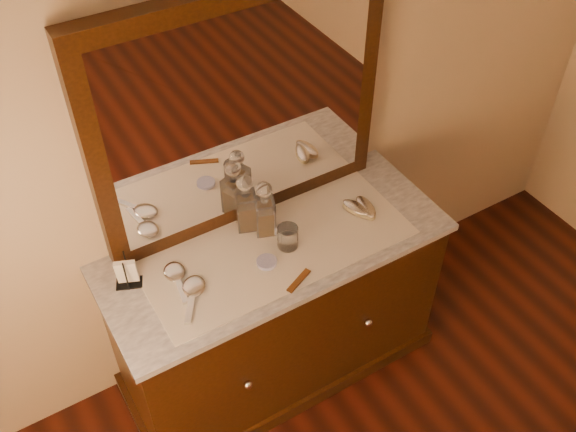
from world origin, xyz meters
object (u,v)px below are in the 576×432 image
Objects in this scene: decanter_left at (246,207)px; brush_near at (357,209)px; hand_mirror_inner at (193,290)px; pin_dish at (267,262)px; hand_mirror_outer at (176,275)px; dresser_cabinet at (277,312)px; napkin_rack at (127,273)px; brush_far at (366,208)px; comb at (299,281)px; mirror_frame at (241,113)px; decanter_right at (265,213)px.

decanter_left is 0.48m from brush_near.
pin_dish is at bearing -3.15° from hand_mirror_inner.
hand_mirror_outer is (-0.81, 0.07, -0.01)m from brush_near.
brush_near is at bearing -21.10° from decanter_left.
dresser_cabinet is 5.14× the size of decanter_left.
brush_far is at bearing -8.08° from napkin_rack.
hand_mirror_outer reaches higher than comb.
brush_far is at bearing -32.67° from mirror_frame.
napkin_rack is 0.99m from brush_near.
decanter_left is at bearing 158.82° from brush_far.
pin_dish reaches higher than comb.
comb is (-0.02, -0.46, -0.49)m from mirror_frame.
hand_mirror_inner is (-0.39, -0.30, -0.49)m from mirror_frame.
pin_dish is 0.62× the size of comb.
mirror_frame reaches higher than napkin_rack.
comb is at bearing -33.81° from hand_mirror_outer.
brush_far is 0.67× the size of hand_mirror_inner.
brush_far is at bearing 1.63° from hand_mirror_inner.
napkin_rack reaches higher than comb.
dresser_cabinet is 10.57× the size of comb.
mirror_frame is at bearing 37.35° from hand_mirror_inner.
decanter_left is (0.03, 0.22, 0.10)m from pin_dish.
pin_dish is at bearing -173.50° from brush_near.
hand_mirror_outer is (0.17, -0.06, -0.05)m from napkin_rack.
decanter_right reaches higher than dresser_cabinet.
decanter_right is 0.43m from hand_mirror_inner.
comb is (-0.02, -0.21, 0.45)m from dresser_cabinet.
decanter_left is 0.41m from hand_mirror_inner.
decanter_left is at bearing 31.03° from hand_mirror_inner.
mirror_frame reaches higher than pin_dish.
dresser_cabinet is at bearing -90.00° from mirror_frame.
decanter_left is at bearing 128.89° from decanter_right.
decanter_right is at bearing -51.11° from decanter_left.
hand_mirror_inner is (-0.31, 0.02, 0.00)m from pin_dish.
mirror_frame is (0.00, 0.25, 0.94)m from dresser_cabinet.
napkin_rack is 0.95× the size of brush_near.
hand_mirror_inner is at bearing 132.41° from comb.
decanter_right is at bearing 61.27° from comb.
mirror_frame is 0.40m from decanter_left.
decanter_left is 1.04× the size of decanter_right.
mirror_frame is at bearing 63.11° from decanter_left.
pin_dish is at bearing -20.10° from napkin_rack.
pin_dish is 0.48m from brush_near.
napkin_rack is 0.54m from decanter_left.
pin_dish is 0.51m from brush_far.
comb is 0.48m from hand_mirror_outer.
dresser_cabinet is 0.61m from brush_near.
brush_near is at bearing -33.46° from mirror_frame.
mirror_frame is at bearing 90.00° from dresser_cabinet.
hand_mirror_outer is 0.11m from hand_mirror_inner.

